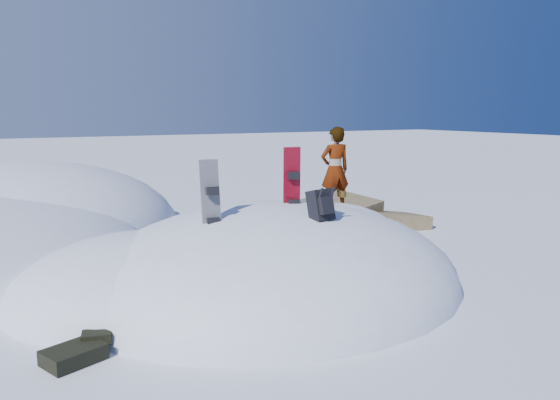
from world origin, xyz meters
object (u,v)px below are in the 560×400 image
snowboard_dark (212,210)px  backpack (321,205)px  person (335,170)px  snowboard_red (292,192)px

snowboard_dark → backpack: bearing=-16.0°
snowboard_dark → backpack: 1.77m
backpack → person: size_ratio=0.34×
backpack → person: 2.67m
snowboard_red → backpack: size_ratio=2.80×
snowboard_dark → backpack: snowboard_dark is taller
snowboard_dark → person: bearing=29.9°
backpack → person: bearing=42.1°
snowboard_red → person: person is taller
person → snowboard_dark: bearing=28.7°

